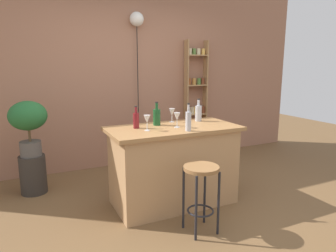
{
  "coord_description": "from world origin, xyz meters",
  "views": [
    {
      "loc": [
        -1.48,
        -2.67,
        1.58
      ],
      "look_at": [
        0.05,
        0.55,
        0.85
      ],
      "focal_mm": 32.72,
      "sensor_mm": 36.0,
      "label": 1
    }
  ],
  "objects": [
    {
      "name": "pendant_globe_light",
      "position": [
        0.15,
        1.84,
        2.2
      ],
      "size": [
        0.21,
        0.21,
        2.34
      ],
      "color": "black",
      "rests_on": "ground"
    },
    {
      "name": "plant_stool",
      "position": [
        -1.45,
        1.29,
        0.24
      ],
      "size": [
        0.31,
        0.31,
        0.48
      ],
      "primitive_type": "cylinder",
      "color": "#2D2823",
      "rests_on": "ground"
    },
    {
      "name": "kitchen_counter",
      "position": [
        0.0,
        0.3,
        0.45
      ],
      "size": [
        1.45,
        0.72,
        0.89
      ],
      "color": "tan",
      "rests_on": "ground"
    },
    {
      "name": "bottle_spirits_clear",
      "position": [
        0.04,
        0.05,
        1.0
      ],
      "size": [
        0.06,
        0.06,
        0.29
      ],
      "color": "#B2B2B7",
      "rests_on": "kitchen_counter"
    },
    {
      "name": "back_wall",
      "position": [
        0.0,
        1.95,
        1.4
      ],
      "size": [
        6.4,
        0.1,
        2.8
      ],
      "primitive_type": "cube",
      "color": "#9E6B51",
      "rests_on": "ground"
    },
    {
      "name": "bottle_vinegar",
      "position": [
        -0.4,
        0.41,
        0.99
      ],
      "size": [
        0.06,
        0.06,
        0.24
      ],
      "color": "maroon",
      "rests_on": "kitchen_counter"
    },
    {
      "name": "spice_shelf",
      "position": [
        1.17,
        1.81,
        0.97
      ],
      "size": [
        0.39,
        0.14,
        1.96
      ],
      "color": "#A87F51",
      "rests_on": "ground"
    },
    {
      "name": "ground",
      "position": [
        0.0,
        0.0,
        0.0
      ],
      "size": [
        12.0,
        12.0,
        0.0
      ],
      "primitive_type": "plane",
      "color": "brown"
    },
    {
      "name": "potted_plant",
      "position": [
        -1.45,
        1.29,
        0.91
      ],
      "size": [
        0.44,
        0.4,
        0.67
      ],
      "color": "#514C47",
      "rests_on": "plant_stool"
    },
    {
      "name": "bottle_olive_oil",
      "position": [
        0.43,
        0.49,
        1.0
      ],
      "size": [
        0.08,
        0.08,
        0.27
      ],
      "color": "#B2B2B7",
      "rests_on": "kitchen_counter"
    },
    {
      "name": "bar_stool",
      "position": [
        -0.05,
        -0.37,
        0.48
      ],
      "size": [
        0.33,
        0.33,
        0.65
      ],
      "color": "black",
      "rests_on": "ground"
    },
    {
      "name": "wine_glass_left",
      "position": [
        -0.34,
        0.25,
        1.01
      ],
      "size": [
        0.07,
        0.07,
        0.16
      ],
      "color": "silver",
      "rests_on": "kitchen_counter"
    },
    {
      "name": "bottle_soda_blue",
      "position": [
        -0.13,
        0.47,
        0.99
      ],
      "size": [
        0.08,
        0.08,
        0.27
      ],
      "color": "#194C23",
      "rests_on": "kitchen_counter"
    },
    {
      "name": "wine_glass_center",
      "position": [
        0.02,
        0.26,
        1.01
      ],
      "size": [
        0.07,
        0.07,
        0.16
      ],
      "color": "silver",
      "rests_on": "kitchen_counter"
    },
    {
      "name": "wine_glass_right",
      "position": [
        0.11,
        0.57,
        1.01
      ],
      "size": [
        0.07,
        0.07,
        0.16
      ],
      "color": "silver",
      "rests_on": "kitchen_counter"
    }
  ]
}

